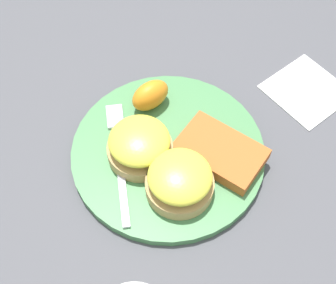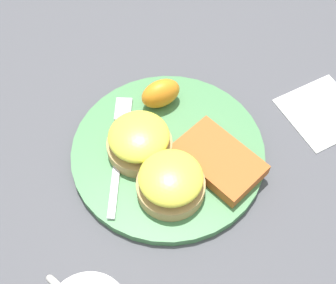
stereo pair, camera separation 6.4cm
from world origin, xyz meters
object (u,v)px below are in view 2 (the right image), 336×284
fork (119,146)px  hashbrown_patty (219,160)px  sandwich_benedict_left (139,141)px  orange_wedge (161,93)px  sandwich_benedict_right (171,182)px

fork → hashbrown_patty: bearing=-149.3°
sandwich_benedict_left → orange_wedge: bearing=-66.6°
orange_wedge → sandwich_benedict_right: bearing=137.6°
sandwich_benedict_left → hashbrown_patty: (-0.10, -0.06, -0.01)m
orange_wedge → fork: 0.10m
sandwich_benedict_left → sandwich_benedict_right: 0.08m
sandwich_benedict_right → orange_wedge: (0.11, -0.10, -0.00)m
sandwich_benedict_left → hashbrown_patty: bearing=-149.5°
hashbrown_patty → fork: (0.12, 0.07, -0.01)m
sandwich_benedict_left → fork: (0.03, 0.02, -0.02)m
hashbrown_patty → orange_wedge: (0.13, -0.03, 0.01)m
sandwich_benedict_right → fork: size_ratio=0.57×
sandwich_benedict_right → fork: 0.10m
orange_wedge → sandwich_benedict_left: bearing=113.4°
sandwich_benedict_right → orange_wedge: size_ratio=1.52×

